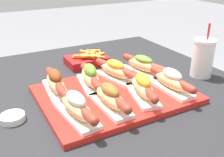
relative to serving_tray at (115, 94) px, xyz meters
name	(u,v)px	position (x,y,z in m)	size (l,w,h in m)	color
serving_tray	(115,94)	(0.00, 0.00, 0.00)	(0.48, 0.37, 0.02)	red
hot_dog_0	(76,107)	(-0.17, -0.09, 0.04)	(0.08, 0.22, 0.08)	white
hot_dog_1	(110,97)	(-0.06, -0.08, 0.04)	(0.06, 0.22, 0.07)	white
hot_dog_2	(143,87)	(0.06, -0.07, 0.04)	(0.10, 0.21, 0.08)	white
hot_dog_3	(171,81)	(0.17, -0.08, 0.04)	(0.06, 0.22, 0.08)	white
hot_dog_4	(56,82)	(-0.17, 0.09, 0.04)	(0.07, 0.22, 0.08)	white
hot_dog_5	(91,77)	(-0.05, 0.08, 0.04)	(0.09, 0.21, 0.08)	white
hot_dog_6	(115,70)	(0.05, 0.09, 0.04)	(0.10, 0.21, 0.07)	white
hot_dog_7	(143,65)	(0.17, 0.09, 0.04)	(0.10, 0.21, 0.07)	white
sauce_bowl	(12,117)	(-0.32, 0.01, 0.00)	(0.07, 0.07, 0.02)	white
drink_cup	(203,58)	(0.38, -0.01, 0.07)	(0.08, 0.08, 0.21)	white
fries_basket	(87,60)	(0.04, 0.32, 0.01)	(0.17, 0.13, 0.06)	#B21919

